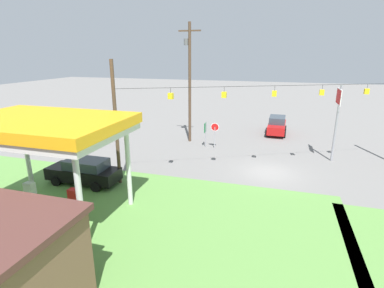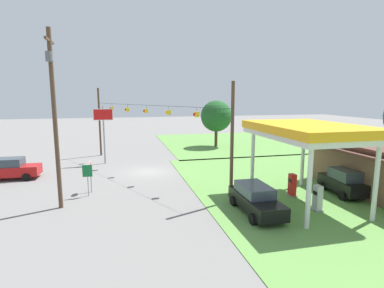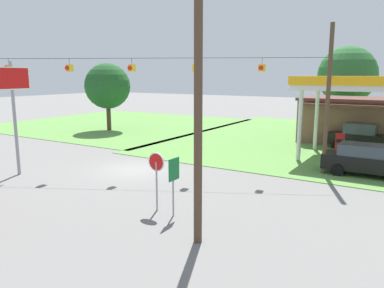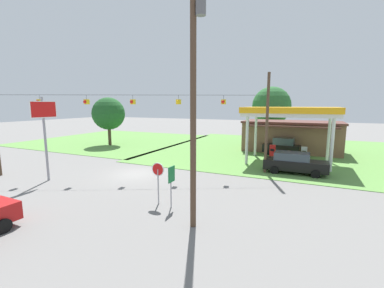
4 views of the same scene
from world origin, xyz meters
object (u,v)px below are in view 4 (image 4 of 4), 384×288
object	(u,v)px
fuel_pump_far	(304,156)
car_at_pumps_front	(294,163)
gas_station_canopy	(290,113)
gas_station_store	(291,136)
fuel_pump_near	(272,154)
route_sign	(171,178)
utility_pole_main	(194,90)
tree_west_verge	(109,114)
stop_sign_overhead	(44,122)
tree_behind_station	(271,106)
stop_sign_roadside	(158,174)
car_at_pumps_rear	(282,146)

from	to	relation	value
fuel_pump_far	car_at_pumps_front	xyz separation A→B (m)	(-0.67, -4.06, 0.12)
gas_station_canopy	fuel_pump_far	size ratio (longest dim) A/B	5.08
gas_station_store	fuel_pump_near	distance (m)	7.27
fuel_pump_near	route_sign	distance (m)	15.30
gas_station_store	utility_pole_main	bearing A→B (deg)	-96.89
car_at_pumps_front	tree_west_verge	distance (m)	25.98
fuel_pump_near	fuel_pump_far	size ratio (longest dim) A/B	1.00
gas_station_store	fuel_pump_far	size ratio (longest dim) A/B	6.71
fuel_pump_near	stop_sign_overhead	distance (m)	20.84
gas_station_canopy	tree_behind_station	bearing A→B (deg)	104.58
stop_sign_roadside	tree_behind_station	distance (m)	28.97
fuel_pump_near	stop_sign_roadside	distance (m)	15.43
fuel_pump_far	utility_pole_main	size ratio (longest dim) A/B	0.15
fuel_pump_far	tree_behind_station	xyz separation A→B (m)	(-5.11, 13.90, 4.82)
stop_sign_roadside	fuel_pump_near	bearing A→B (deg)	-107.32
fuel_pump_near	tree_west_verge	world-z (taller)	tree_west_verge
gas_station_store	tree_west_verge	bearing A→B (deg)	-166.85
stop_sign_roadside	utility_pole_main	xyz separation A→B (m)	(3.05, -1.71, 4.64)
fuel_pump_near	tree_behind_station	xyz separation A→B (m)	(-2.12, 13.90, 4.82)
car_at_pumps_front	tree_behind_station	distance (m)	19.09
gas_station_store	tree_behind_station	distance (m)	8.51
car_at_pumps_rear	utility_pole_main	world-z (taller)	utility_pole_main
stop_sign_overhead	utility_pole_main	distance (m)	13.65
gas_station_canopy	fuel_pump_near	world-z (taller)	gas_station_canopy
gas_station_canopy	route_sign	world-z (taller)	gas_station_canopy
car_at_pumps_rear	tree_behind_station	distance (m)	11.21
fuel_pump_near	fuel_pump_far	xyz separation A→B (m)	(2.98, 0.00, 0.00)
car_at_pumps_rear	stop_sign_roadside	size ratio (longest dim) A/B	1.69
fuel_pump_near	utility_pole_main	size ratio (longest dim) A/B	0.15
tree_west_verge	gas_station_store	bearing A→B (deg)	13.15
car_at_pumps_rear	stop_sign_overhead	bearing A→B (deg)	54.52
gas_station_store	tree_west_verge	xyz separation A→B (m)	(-24.13, -5.64, 2.62)
fuel_pump_near	fuel_pump_far	bearing A→B (deg)	0.00
fuel_pump_near	car_at_pumps_rear	distance (m)	4.11
car_at_pumps_rear	route_sign	distance (m)	19.37
car_at_pumps_front	route_sign	bearing A→B (deg)	-118.60
car_at_pumps_front	route_sign	xyz separation A→B (m)	(-5.94, -10.78, 0.77)
car_at_pumps_rear	tree_west_verge	size ratio (longest dim) A/B	0.62
route_sign	fuel_pump_far	bearing A→B (deg)	66.00
tree_behind_station	gas_station_store	bearing A→B (deg)	-63.38
utility_pole_main	tree_west_verge	size ratio (longest dim) A/B	1.70
stop_sign_overhead	route_sign	bearing A→B (deg)	-3.59
fuel_pump_far	route_sign	bearing A→B (deg)	-114.00
fuel_pump_far	stop_sign_overhead	xyz separation A→B (m)	(-17.84, -14.13, 3.74)
gas_station_canopy	car_at_pumps_front	xyz separation A→B (m)	(0.82, -4.06, -4.11)
stop_sign_roadside	route_sign	distance (m)	0.98
stop_sign_overhead	route_sign	size ratio (longest dim) A/B	2.66
stop_sign_roadside	route_sign	bearing A→B (deg)	171.88
gas_station_store	stop_sign_roadside	xyz separation A→B (m)	(-5.89, -21.77, -0.10)
tree_behind_station	tree_west_verge	world-z (taller)	tree_behind_station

